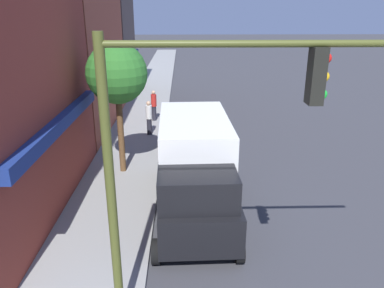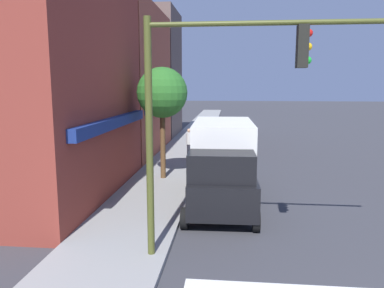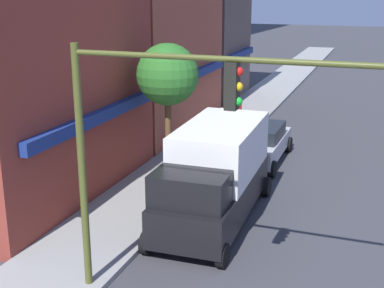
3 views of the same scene
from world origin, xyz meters
The scene contains 7 objects.
storefront_row centered at (17.93, 11.49, 4.82)m, with size 26.03×5.30×10.58m.
traffic_signal centered at (4.37, 4.75, 4.24)m, with size 0.32×6.55×6.01m.
box_truck_black centered at (9.27, 4.70, 1.59)m, with size 6.25×2.42×3.04m.
sedan_silver centered at (15.59, 4.70, 0.84)m, with size 4.40×2.02×1.59m.
pedestrian_white_shirt centered at (16.85, 6.80, 1.07)m, with size 0.32×0.32×1.77m.
pedestrian_red_jacket centered at (19.47, 6.73, 1.07)m, with size 0.32×0.32×1.77m.
street_tree centered at (12.21, 7.50, 4.05)m, with size 2.28×2.28×5.07m.
Camera 2 is at (-4.52, 4.44, 4.43)m, focal length 35.00 mm.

